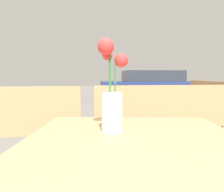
% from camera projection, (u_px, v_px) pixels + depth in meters
% --- Properties ---
extents(table_front, '(0.84, 0.84, 0.71)m').
position_uv_depth(table_front, '(135.00, 167.00, 0.81)').
color(table_front, tan).
rests_on(table_front, ground_plane).
extents(flower_vase, '(0.12, 0.13, 0.37)m').
position_uv_depth(flower_vase, '(112.00, 99.00, 0.88)').
color(flower_vase, silver).
rests_on(flower_vase, table_front).
extents(bench_middle, '(1.89, 0.60, 0.85)m').
position_uv_depth(bench_middle, '(182.00, 121.00, 2.28)').
color(bench_middle, tan).
rests_on(bench_middle, ground_plane).
extents(bench_far, '(0.38, 1.99, 0.85)m').
position_uv_depth(bench_far, '(208.00, 103.00, 3.81)').
color(bench_far, tan).
rests_on(bench_far, ground_plane).
extents(bicycle, '(1.64, 0.45, 0.78)m').
position_uv_depth(bicycle, '(216.00, 102.00, 4.95)').
color(bicycle, black).
rests_on(bicycle, ground_plane).
extents(parked_car, '(4.33, 2.15, 1.17)m').
position_uv_depth(parked_car, '(151.00, 85.00, 9.16)').
color(parked_car, navy).
rests_on(parked_car, ground_plane).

